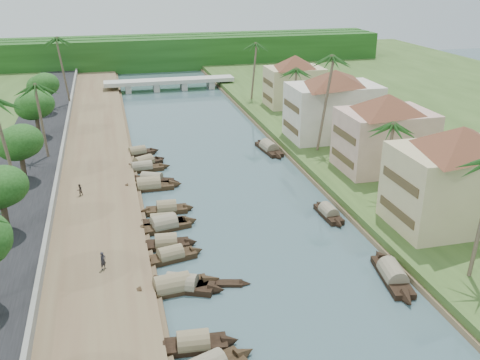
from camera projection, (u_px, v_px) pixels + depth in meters
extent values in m
plane|color=#3C555A|center=(263.00, 247.00, 52.10)|extent=(220.00, 220.00, 0.00)
cube|color=brown|center=(94.00, 183.00, 66.32)|extent=(10.00, 180.00, 0.80)
cube|color=#304A1D|center=(353.00, 158.00, 74.13)|extent=(16.00, 180.00, 1.20)
cube|color=black|center=(21.00, 187.00, 64.29)|extent=(8.00, 180.00, 1.40)
cube|color=gray|center=(57.00, 178.00, 65.02)|extent=(0.40, 180.00, 1.10)
cube|color=#15390F|center=(158.00, 55.00, 136.00)|extent=(120.00, 4.00, 8.00)
cube|color=#15390F|center=(156.00, 52.00, 140.50)|extent=(120.00, 4.00, 8.00)
cube|color=#15390F|center=(154.00, 50.00, 144.99)|extent=(120.00, 4.00, 8.00)
cube|color=#A6A69C|center=(170.00, 81.00, 116.08)|extent=(28.00, 4.00, 0.80)
cube|color=#A6A69C|center=(128.00, 88.00, 114.46)|extent=(1.20, 3.50, 1.80)
cube|color=#A6A69C|center=(156.00, 87.00, 115.81)|extent=(1.20, 3.50, 1.80)
cube|color=#A6A69C|center=(184.00, 85.00, 117.17)|extent=(1.20, 3.50, 1.80)
cube|color=#A6A69C|center=(210.00, 84.00, 118.52)|extent=(1.20, 3.50, 1.80)
cube|color=#C5B484|center=(454.00, 187.00, 52.63)|extent=(12.00, 8.00, 8.00)
pyramid|color=brown|center=(462.00, 137.00, 50.71)|extent=(14.85, 14.85, 2.20)
cube|color=#4B3B23|center=(396.00, 212.00, 52.02)|extent=(0.10, 6.40, 0.90)
cube|color=#4B3B23|center=(400.00, 181.00, 50.81)|extent=(0.10, 6.40, 0.90)
cube|color=#D4A996|center=(384.00, 140.00, 67.33)|extent=(11.00, 8.00, 7.50)
pyramid|color=brown|center=(388.00, 103.00, 65.51)|extent=(14.11, 14.11, 2.20)
cube|color=#4B3B23|center=(342.00, 158.00, 66.78)|extent=(0.10, 6.40, 0.90)
cube|color=#4B3B23|center=(344.00, 135.00, 65.66)|extent=(0.10, 6.40, 0.90)
cube|color=silver|center=(333.00, 111.00, 79.60)|extent=(13.00, 8.00, 8.00)
pyramid|color=brown|center=(335.00, 77.00, 77.68)|extent=(15.59, 15.59, 2.20)
cube|color=#4B3B23|center=(291.00, 127.00, 78.87)|extent=(0.10, 6.40, 0.90)
cube|color=#4B3B23|center=(291.00, 106.00, 77.67)|extent=(0.10, 6.40, 0.90)
cube|color=#C5B484|center=(294.00, 87.00, 97.99)|extent=(10.00, 7.00, 7.00)
pyramid|color=brown|center=(295.00, 61.00, 96.27)|extent=(12.62, 12.62, 2.20)
cube|color=#4B3B23|center=(268.00, 98.00, 97.51)|extent=(0.10, 5.60, 0.90)
cube|color=#4B3B23|center=(268.00, 82.00, 96.46)|extent=(0.10, 5.60, 0.90)
cone|color=black|center=(245.00, 354.00, 37.37)|extent=(2.14, 2.12, 1.83)
cube|color=black|center=(193.00, 346.00, 38.21)|extent=(4.96, 2.09, 0.70)
cone|color=black|center=(230.00, 341.00, 38.60)|extent=(1.53, 1.66, 1.71)
cone|color=black|center=(155.00, 350.00, 37.76)|extent=(1.53, 1.66, 1.71)
cylinder|color=#7D734F|center=(193.00, 342.00, 38.07)|extent=(3.82, 2.07, 1.79)
cube|color=black|center=(172.00, 289.00, 44.93)|extent=(6.39, 2.58, 0.70)
cone|color=black|center=(212.00, 281.00, 46.00)|extent=(1.96, 1.93, 1.95)
cone|color=black|center=(131.00, 297.00, 43.80)|extent=(1.96, 1.93, 1.95)
cylinder|color=#7D734F|center=(172.00, 285.00, 44.79)|extent=(4.94, 2.51, 2.02)
cube|color=black|center=(182.00, 287.00, 45.22)|extent=(5.70, 3.83, 0.70)
cone|color=black|center=(217.00, 290.00, 44.70)|extent=(2.08, 2.07, 1.74)
cone|color=black|center=(148.00, 283.00, 45.68)|extent=(2.08, 2.07, 1.74)
cylinder|color=gray|center=(182.00, 283.00, 45.08)|extent=(4.55, 3.36, 1.81)
cube|color=black|center=(171.00, 258.00, 49.68)|extent=(4.98, 2.59, 0.70)
cone|color=black|center=(197.00, 251.00, 50.74)|extent=(1.65, 1.71, 1.60)
cone|color=black|center=(143.00, 264.00, 48.57)|extent=(1.65, 1.71, 1.60)
cylinder|color=#7D734F|center=(171.00, 254.00, 49.54)|extent=(3.90, 2.41, 1.67)
cube|color=black|center=(166.00, 245.00, 51.90)|extent=(4.54, 2.02, 0.70)
cone|color=black|center=(192.00, 243.00, 52.27)|extent=(1.42, 1.63, 1.68)
cone|color=black|center=(140.00, 247.00, 51.48)|extent=(1.42, 1.63, 1.68)
cylinder|color=#7D734F|center=(166.00, 242.00, 51.76)|extent=(3.50, 2.01, 1.78)
cube|color=black|center=(164.00, 227.00, 55.48)|extent=(5.64, 2.98, 0.70)
cone|color=black|center=(191.00, 221.00, 56.65)|extent=(1.89, 2.01, 1.90)
cone|color=black|center=(136.00, 232.00, 54.24)|extent=(1.89, 2.01, 1.90)
cylinder|color=gray|center=(164.00, 224.00, 55.33)|extent=(4.42, 2.79, 2.00)
cube|color=black|center=(163.00, 224.00, 56.22)|extent=(5.21, 1.90, 0.70)
cone|color=black|center=(189.00, 221.00, 56.69)|extent=(1.55, 1.53, 1.62)
cone|color=black|center=(135.00, 225.00, 55.70)|extent=(1.55, 1.53, 1.62)
cylinder|color=#7D734F|center=(162.00, 221.00, 56.08)|extent=(4.01, 1.90, 1.68)
cube|color=black|center=(167.00, 211.00, 59.23)|extent=(4.55, 1.85, 0.70)
cone|color=black|center=(189.00, 208.00, 59.68)|extent=(1.38, 1.56, 1.65)
cone|color=black|center=(144.00, 212.00, 58.73)|extent=(1.38, 1.56, 1.65)
cylinder|color=#7D734F|center=(167.00, 208.00, 59.09)|extent=(3.49, 1.87, 1.74)
cube|color=black|center=(152.00, 181.00, 67.23)|extent=(5.54, 3.70, 0.70)
cone|color=black|center=(175.00, 182.00, 66.69)|extent=(1.99, 1.94, 1.61)
cone|color=black|center=(129.00, 179.00, 67.72)|extent=(1.99, 1.94, 1.61)
cylinder|color=gray|center=(152.00, 178.00, 67.09)|extent=(4.41, 3.22, 1.66)
cube|color=black|center=(149.00, 188.00, 65.31)|extent=(5.97, 1.98, 0.70)
cone|color=black|center=(176.00, 185.00, 66.01)|extent=(1.73, 1.77, 1.95)
cone|color=black|center=(121.00, 190.00, 64.55)|extent=(1.73, 1.77, 1.95)
cylinder|color=#7D734F|center=(149.00, 185.00, 65.17)|extent=(4.56, 2.05, 2.03)
cube|color=black|center=(144.00, 165.00, 72.78)|extent=(5.36, 4.08, 0.70)
cone|color=black|center=(161.00, 159.00, 74.58)|extent=(2.09, 2.12, 1.76)
cone|color=black|center=(126.00, 169.00, 70.91)|extent=(2.09, 2.12, 1.76)
cylinder|color=#7D734F|center=(144.00, 162.00, 72.63)|extent=(4.34, 3.54, 1.84)
cube|color=black|center=(142.00, 170.00, 70.99)|extent=(5.80, 2.10, 0.70)
cone|color=black|center=(165.00, 166.00, 71.93)|extent=(1.73, 1.56, 1.60)
cone|color=black|center=(118.00, 172.00, 69.99)|extent=(1.73, 1.56, 1.60)
cylinder|color=gray|center=(142.00, 167.00, 70.85)|extent=(4.47, 2.04, 1.64)
cube|color=black|center=(138.00, 154.00, 76.88)|extent=(5.04, 2.68, 0.70)
cone|color=black|center=(155.00, 151.00, 78.01)|extent=(1.68, 1.70, 1.56)
cone|color=black|center=(119.00, 156.00, 75.68)|extent=(1.68, 1.70, 1.56)
cylinder|color=#7D734F|center=(137.00, 152.00, 76.74)|extent=(3.95, 2.47, 1.62)
cube|color=black|center=(392.00, 277.00, 46.61)|extent=(2.83, 6.67, 0.70)
cone|color=black|center=(379.00, 256.00, 49.90)|extent=(1.92, 2.07, 1.86)
cone|color=black|center=(408.00, 301.00, 43.27)|extent=(1.92, 2.07, 1.86)
cylinder|color=gray|center=(393.00, 274.00, 46.47)|extent=(2.66, 5.18, 1.91)
cube|color=black|center=(328.00, 215.00, 58.26)|extent=(1.69, 4.86, 0.70)
cone|color=black|center=(319.00, 204.00, 60.61)|extent=(1.42, 1.43, 1.53)
cone|color=black|center=(339.00, 225.00, 55.85)|extent=(1.42, 1.43, 1.53)
cylinder|color=gray|center=(329.00, 212.00, 58.12)|extent=(1.71, 3.73, 1.59)
cube|color=black|center=(269.00, 150.00, 78.64)|extent=(2.61, 6.74, 0.70)
cone|color=black|center=(259.00, 142.00, 81.78)|extent=(1.89, 2.04, 1.90)
cone|color=black|center=(279.00, 157.00, 75.44)|extent=(1.89, 2.04, 1.90)
cylinder|color=gray|center=(269.00, 147.00, 78.50)|extent=(2.51, 5.21, 1.96)
cube|color=black|center=(219.00, 284.00, 45.87)|extent=(4.24, 1.89, 0.35)
cone|color=black|center=(246.00, 284.00, 45.88)|extent=(1.23, 1.14, 0.92)
cone|color=black|center=(191.00, 284.00, 45.87)|extent=(1.23, 1.14, 0.92)
cube|color=black|center=(153.00, 183.00, 66.87)|extent=(3.61, 1.64, 0.35)
cone|color=black|center=(169.00, 183.00, 66.82)|extent=(1.04, 0.92, 0.71)
cone|color=black|center=(138.00, 183.00, 66.92)|extent=(1.04, 0.92, 0.71)
cylinder|color=brown|center=(387.00, 160.00, 59.07)|extent=(0.83, 0.36, 8.45)
sphere|color=#1F4D19|center=(391.00, 125.00, 57.54)|extent=(3.20, 3.20, 3.20)
cylinder|color=brown|center=(322.00, 104.00, 72.96)|extent=(2.01, 0.36, 13.17)
sphere|color=#1F4D19|center=(325.00, 57.00, 70.58)|extent=(3.20, 3.20, 3.20)
cylinder|color=brown|center=(293.00, 96.00, 86.94)|extent=(0.86, 0.36, 8.88)
sphere|color=#1F4D19|center=(294.00, 70.00, 85.34)|extent=(3.20, 3.20, 3.20)
cylinder|color=brown|center=(10.00, 151.00, 56.87)|extent=(1.47, 0.36, 11.46)
sphere|color=#1F4D19|center=(1.00, 100.00, 54.80)|extent=(3.20, 3.20, 3.20)
cylinder|color=brown|center=(43.00, 121.00, 70.46)|extent=(0.82, 0.36, 9.92)
sphere|color=#1F4D19|center=(37.00, 85.00, 68.67)|extent=(3.20, 3.20, 3.20)
cylinder|color=brown|center=(253.00, 71.00, 102.24)|extent=(1.31, 0.36, 10.64)
sphere|color=#1F4D19|center=(253.00, 44.00, 100.32)|extent=(3.20, 3.20, 3.20)
cylinder|color=brown|center=(65.00, 71.00, 97.32)|extent=(1.49, 0.36, 12.10)
sphere|color=#1F4D19|center=(61.00, 38.00, 95.13)|extent=(3.20, 3.20, 3.20)
cylinder|color=#453527|center=(5.00, 216.00, 51.59)|extent=(0.60, 0.60, 3.17)
ellipsoid|color=#15390F|center=(0.00, 188.00, 50.45)|extent=(4.67, 4.67, 3.84)
cylinder|color=#453527|center=(23.00, 167.00, 64.29)|extent=(0.60, 0.60, 3.17)
ellipsoid|color=#15390F|center=(19.00, 143.00, 63.15)|extent=(4.90, 4.90, 4.03)
cylinder|color=#453527|center=(38.00, 125.00, 80.60)|extent=(0.60, 0.60, 3.26)
ellipsoid|color=#15390F|center=(35.00, 105.00, 79.43)|extent=(5.08, 5.08, 4.17)
cylinder|color=#453527|center=(46.00, 103.00, 93.43)|extent=(0.60, 0.60, 3.26)
ellipsoid|color=#15390F|center=(43.00, 85.00, 92.26)|extent=(4.75, 4.75, 3.90)
cylinder|color=#453527|center=(351.00, 119.00, 85.00)|extent=(0.60, 0.60, 3.18)
ellipsoid|color=#15390F|center=(353.00, 100.00, 83.86)|extent=(4.00, 4.00, 3.28)
imported|color=#25232A|center=(103.00, 261.00, 46.47)|extent=(0.71, 0.70, 1.65)
imported|color=#382D27|center=(80.00, 190.00, 61.35)|extent=(0.87, 0.85, 1.42)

